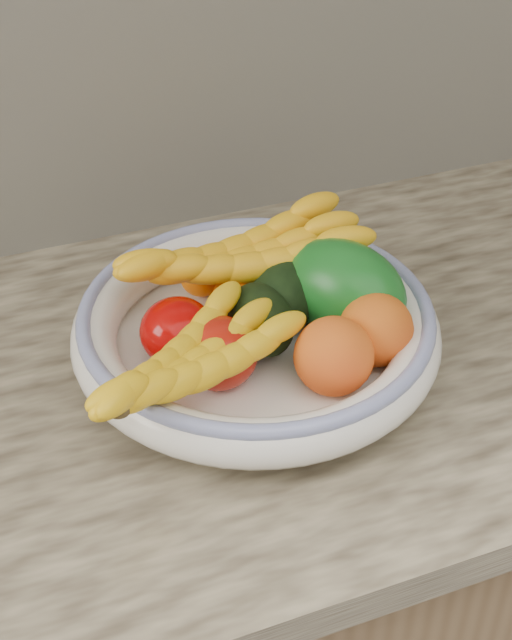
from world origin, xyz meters
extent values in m
cube|color=brown|center=(0.00, 1.68, 0.43)|extent=(2.40, 0.62, 0.86)
cube|color=tan|center=(0.00, 1.68, 0.88)|extent=(2.44, 0.66, 0.04)
cube|color=beige|center=(0.00, 1.99, 1.15)|extent=(2.40, 0.02, 0.50)
cylinder|color=white|center=(0.00, 1.66, 0.91)|extent=(0.13, 0.13, 0.02)
cylinder|color=white|center=(0.00, 1.66, 0.92)|extent=(0.32, 0.32, 0.01)
torus|color=white|center=(0.00, 1.66, 0.95)|extent=(0.39, 0.39, 0.05)
torus|color=#344295|center=(0.00, 1.66, 0.97)|extent=(0.37, 0.37, 0.02)
ellipsoid|color=orange|center=(-0.03, 1.77, 0.95)|extent=(0.05, 0.05, 0.05)
ellipsoid|color=#DD5A04|center=(0.02, 1.77, 0.95)|extent=(0.06, 0.06, 0.05)
ellipsoid|color=#E25B04|center=(0.00, 1.71, 0.95)|extent=(0.07, 0.07, 0.05)
ellipsoid|color=#F26005|center=(0.02, 1.72, 0.95)|extent=(0.06, 0.06, 0.05)
ellipsoid|color=#A80402|center=(-0.08, 1.67, 0.96)|extent=(0.08, 0.08, 0.07)
ellipsoid|color=#B01609|center=(-0.06, 1.62, 0.96)|extent=(0.10, 0.10, 0.07)
ellipsoid|color=black|center=(0.00, 1.65, 0.96)|extent=(0.07, 0.10, 0.07)
ellipsoid|color=black|center=(0.05, 1.69, 0.96)|extent=(0.12, 0.13, 0.08)
ellipsoid|color=#105617|center=(0.10, 1.66, 0.98)|extent=(0.18, 0.19, 0.13)
ellipsoid|color=orange|center=(0.05, 1.57, 0.97)|extent=(0.10, 0.10, 0.08)
ellipsoid|color=orange|center=(0.10, 1.59, 0.97)|extent=(0.09, 0.09, 0.08)
camera|label=1|loc=(-0.27, 0.96, 1.52)|focal=50.00mm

